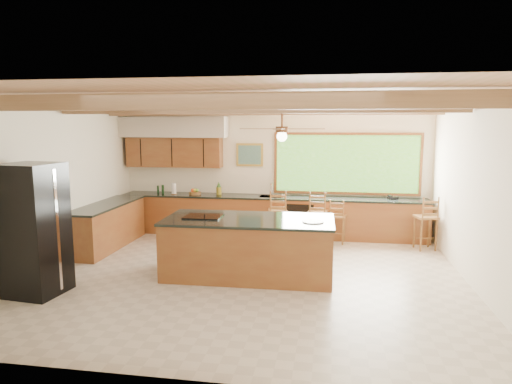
# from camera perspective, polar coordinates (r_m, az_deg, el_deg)

# --- Properties ---
(ground) EXTENTS (7.20, 7.20, 0.00)m
(ground) POSITION_cam_1_polar(r_m,az_deg,el_deg) (7.92, -0.94, -10.44)
(ground) COLOR beige
(ground) RESTS_ON ground
(room_shell) EXTENTS (7.27, 6.54, 3.02)m
(room_shell) POSITION_cam_1_polar(r_m,az_deg,el_deg) (8.17, -1.33, 5.99)
(room_shell) COLOR white
(room_shell) RESTS_ON ground
(counter_run) EXTENTS (7.12, 3.10, 1.23)m
(counter_run) POSITION_cam_1_polar(r_m,az_deg,el_deg) (10.34, -2.93, -3.26)
(counter_run) COLOR brown
(counter_run) RESTS_ON ground
(island) EXTENTS (2.87, 1.38, 1.01)m
(island) POSITION_cam_1_polar(r_m,az_deg,el_deg) (7.83, -0.89, -6.86)
(island) COLOR brown
(island) RESTS_ON ground
(refrigerator) EXTENTS (0.85, 0.83, 2.00)m
(refrigerator) POSITION_cam_1_polar(r_m,az_deg,el_deg) (7.65, -26.01, -4.24)
(refrigerator) COLOR black
(refrigerator) RESTS_ON ground
(bar_stool_a) EXTENTS (0.40, 0.40, 0.98)m
(bar_stool_a) POSITION_cam_1_polar(r_m,az_deg,el_deg) (9.97, 10.15, -3.14)
(bar_stool_a) COLOR olive
(bar_stool_a) RESTS_ON ground
(bar_stool_b) EXTENTS (0.46, 0.46, 1.14)m
(bar_stool_b) POSITION_cam_1_polar(r_m,az_deg,el_deg) (10.01, 2.69, -2.42)
(bar_stool_b) COLOR olive
(bar_stool_b) RESTS_ON ground
(bar_stool_c) EXTENTS (0.44, 0.44, 1.14)m
(bar_stool_c) POSITION_cam_1_polar(r_m,az_deg,el_deg) (9.95, 7.77, -2.55)
(bar_stool_c) COLOR olive
(bar_stool_c) RESTS_ON ground
(bar_stool_d) EXTENTS (0.49, 0.49, 1.13)m
(bar_stool_d) POSITION_cam_1_polar(r_m,az_deg,el_deg) (9.94, 20.54, -3.09)
(bar_stool_d) COLOR olive
(bar_stool_d) RESTS_ON ground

